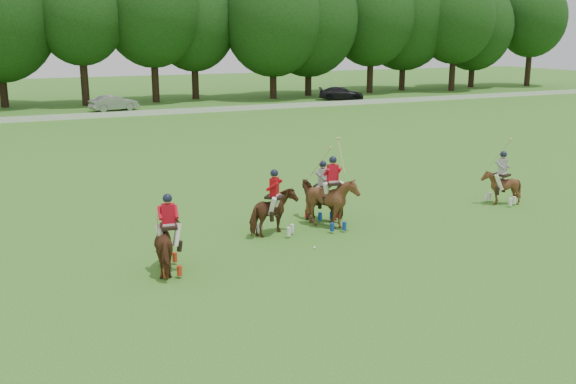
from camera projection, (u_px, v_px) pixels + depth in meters
name	position (u px, v px, depth m)	size (l,w,h in m)	color
ground	(332.00, 277.00, 17.66)	(180.00, 180.00, 0.00)	#35681D
tree_line	(83.00, 14.00, 58.17)	(117.98, 14.32, 14.75)	black
boundary_rail	(104.00, 115.00, 51.12)	(120.00, 0.10, 0.44)	white
car_mid	(114.00, 103.00, 55.62)	(1.43, 4.09, 1.35)	#98979C
car_right	(341.00, 93.00, 64.79)	(1.83, 4.51, 1.31)	black
polo_red_a	(170.00, 244.00, 17.83)	(1.17, 1.92, 2.25)	#442912
polo_red_b	(274.00, 212.00, 21.14)	(1.95, 1.96, 2.22)	#442912
polo_red_c	(332.00, 202.00, 21.95)	(1.71, 1.86, 3.03)	#442912
polo_stripe_a	(322.00, 199.00, 22.91)	(1.72, 1.75, 2.70)	#442912
polo_stripe_b	(501.00, 186.00, 25.00)	(1.50, 1.58, 2.65)	#442912
polo_ball	(314.00, 248.00, 19.92)	(0.09, 0.09, 0.09)	white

